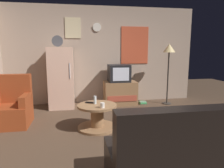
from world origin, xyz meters
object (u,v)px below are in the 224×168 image
mug_ceramic_white (102,105)px  couch (189,157)px  crt_tv (119,73)px  book_stack (143,103)px  wine_glass (95,100)px  remote_control (89,102)px  tv_stand (120,93)px  armchair (12,108)px  coffee_table (97,117)px  fridge (61,78)px  standing_lamp (169,53)px

mug_ceramic_white → couch: (0.74, -1.52, -0.18)m
crt_tv → book_stack: bearing=-7.0°
wine_glass → remote_control: bearing=137.7°
tv_stand → armchair: 2.61m
coffee_table → wine_glass: size_ratio=4.80×
tv_stand → coffee_table: 1.76m
tv_stand → armchair: size_ratio=0.87×
tv_stand → crt_tv: crt_tv is taller
remote_control → book_stack: 2.07m
coffee_table → book_stack: size_ratio=3.59×
fridge → book_stack: 2.22m
remote_control → book_stack: remote_control is taller
crt_tv → book_stack: size_ratio=2.69×
standing_lamp → couch: 3.55m
standing_lamp → book_stack: (-0.65, 0.07, -1.32)m
standing_lamp → wine_glass: 2.61m
standing_lamp → armchair: (-3.63, -0.95, -1.02)m
armchair → crt_tv: bearing=25.2°
wine_glass → couch: (0.84, -1.79, -0.21)m
tv_stand → book_stack: tv_stand is taller
fridge → couch: (1.54, -3.30, -0.44)m
fridge → tv_stand: (1.50, 0.01, -0.45)m
fridge → couch: fridge is taller
coffee_table → couch: (0.81, -1.74, 0.09)m
fridge → mug_ceramic_white: size_ratio=19.67×
standing_lamp → book_stack: bearing=174.0°
crt_tv → coffee_table: 1.84m
couch → wine_glass: bearing=115.1°
fridge → mug_ceramic_white: fridge is taller
standing_lamp → remote_control: (-2.16, -1.29, -0.90)m
remote_control → couch: (0.94, -1.88, -0.15)m
book_stack → tv_stand: bearing=172.6°
armchair → fridge: bearing=51.2°
mug_ceramic_white → standing_lamp: bearing=40.2°
couch → armchair: bearing=137.4°
coffee_table → book_stack: (1.37, 1.50, -0.19)m
standing_lamp → book_stack: size_ratio=7.93×
crt_tv → coffee_table: crt_tv is taller
remote_control → armchair: bearing=-173.3°
coffee_table → couch: size_ratio=0.42×
wine_glass → mug_ceramic_white: wine_glass is taller
remote_control → tv_stand: bearing=77.6°
mug_ceramic_white → remote_control: size_ratio=0.60×
tv_stand → couch: size_ratio=0.49×
fridge → crt_tv: size_ratio=3.28×
book_stack → couch: bearing=-99.9°
book_stack → coffee_table: bearing=-132.5°
armchair → book_stack: size_ratio=4.79×
couch → book_stack: size_ratio=8.48×
tv_stand → wine_glass: bearing=-117.6°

